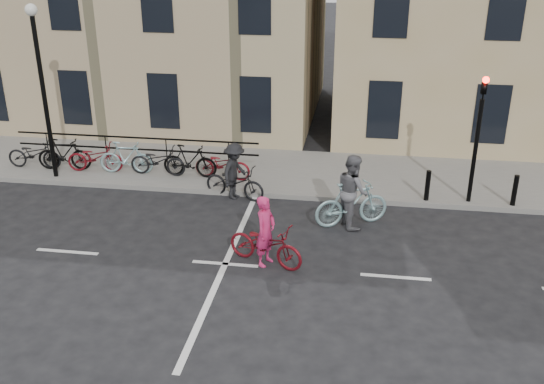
# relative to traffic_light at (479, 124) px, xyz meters

# --- Properties ---
(ground) EXTENTS (120.00, 120.00, 0.00)m
(ground) POSITION_rel_traffic_light_xyz_m (-6.20, -4.34, -2.45)
(ground) COLOR black
(ground) RESTS_ON ground
(sidewalk) EXTENTS (46.00, 4.00, 0.15)m
(sidewalk) POSITION_rel_traffic_light_xyz_m (-10.20, 1.66, -2.38)
(sidewalk) COLOR slate
(sidewalk) RESTS_ON ground
(traffic_light) EXTENTS (0.18, 0.30, 3.90)m
(traffic_light) POSITION_rel_traffic_light_xyz_m (0.00, 0.00, 0.00)
(traffic_light) COLOR black
(traffic_light) RESTS_ON sidewalk
(lamp_post) EXTENTS (0.36, 0.36, 5.28)m
(lamp_post) POSITION_rel_traffic_light_xyz_m (-12.70, 0.06, 1.04)
(lamp_post) COLOR black
(lamp_post) RESTS_ON sidewalk
(bollard_east) EXTENTS (0.14, 0.14, 0.90)m
(bollard_east) POSITION_rel_traffic_light_xyz_m (-1.20, -0.09, -1.85)
(bollard_east) COLOR black
(bollard_east) RESTS_ON sidewalk
(bollard_west) EXTENTS (0.14, 0.14, 0.90)m
(bollard_west) POSITION_rel_traffic_light_xyz_m (1.20, -0.09, -1.85)
(bollard_west) COLOR black
(bollard_west) RESTS_ON sidewalk
(parked_bikes) EXTENTS (8.30, 1.23, 1.05)m
(parked_bikes) POSITION_rel_traffic_light_xyz_m (-10.55, 0.70, -1.81)
(parked_bikes) COLOR black
(parked_bikes) RESTS_ON sidewalk
(cyclist_pink) EXTENTS (2.05, 1.33, 1.73)m
(cyclist_pink) POSITION_rel_traffic_light_xyz_m (-5.25, -4.16, -1.85)
(cyclist_pink) COLOR maroon
(cyclist_pink) RESTS_ON ground
(cyclist_grey) EXTENTS (2.12, 1.38, 2.00)m
(cyclist_grey) POSITION_rel_traffic_light_xyz_m (-3.31, -1.75, -1.65)
(cyclist_grey) COLOR #8DB5B9
(cyclist_grey) RESTS_ON ground
(cyclist_dark) EXTENTS (2.02, 1.23, 1.70)m
(cyclist_dark) POSITION_rel_traffic_light_xyz_m (-6.78, -0.44, -1.78)
(cyclist_dark) COLOR black
(cyclist_dark) RESTS_ON ground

